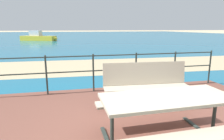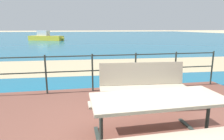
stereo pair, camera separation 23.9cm
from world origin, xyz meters
name	(u,v)px [view 1 (the left image)]	position (x,y,z in m)	size (l,w,h in m)	color
ground_plane	(150,138)	(0.00, 0.00, 0.00)	(240.00, 240.00, 0.00)	beige
patio_paving	(150,136)	(0.00, 0.00, 0.03)	(6.40, 5.20, 0.06)	brown
sea_water	(73,36)	(0.00, 40.00, 0.01)	(90.00, 90.00, 0.01)	#196B8E
beach_strip	(96,66)	(0.00, 6.04, 0.01)	(54.00, 3.68, 0.01)	tan
picnic_table	(167,108)	(0.07, -0.34, 0.65)	(1.81, 1.43, 0.75)	#BCAD93
park_bench	(146,81)	(0.34, 1.06, 0.63)	(1.80, 0.56, 0.95)	#BCAD93
railing_fence	(115,67)	(0.00, 2.38, 0.69)	(5.94, 0.04, 1.00)	#2D3833
boat_near	(38,37)	(-5.05, 25.31, 0.45)	(5.13, 3.21, 1.33)	yellow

